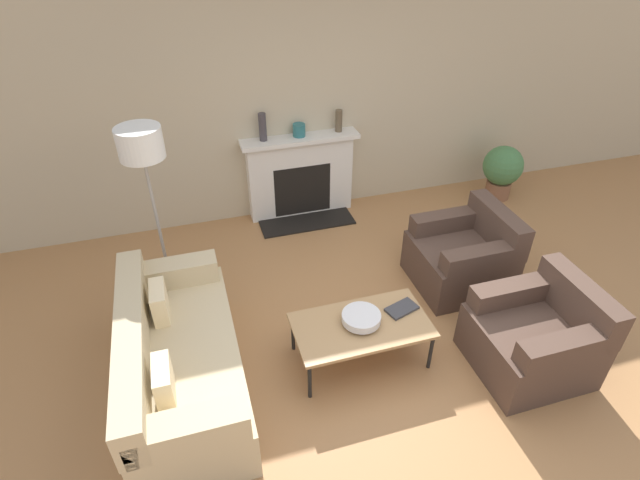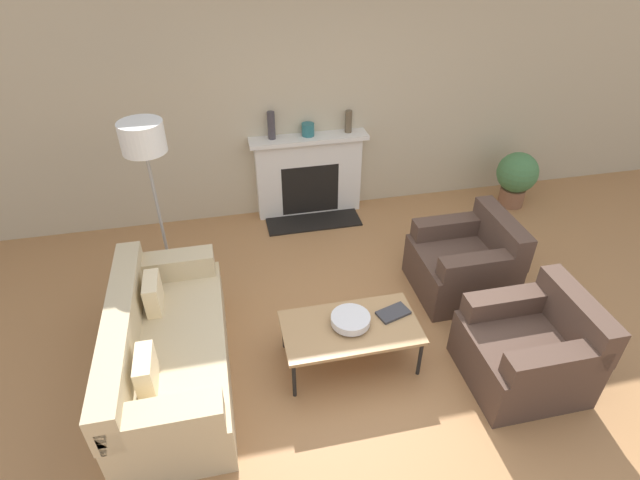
{
  "view_description": "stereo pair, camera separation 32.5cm",
  "coord_description": "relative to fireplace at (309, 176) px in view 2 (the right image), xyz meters",
  "views": [
    {
      "loc": [
        -1.53,
        -2.62,
        3.34
      ],
      "look_at": [
        -0.35,
        1.32,
        0.45
      ],
      "focal_mm": 28.0,
      "sensor_mm": 36.0,
      "label": 1
    },
    {
      "loc": [
        -1.22,
        -2.7,
        3.34
      ],
      "look_at": [
        -0.35,
        1.32,
        0.45
      ],
      "focal_mm": 28.0,
      "sensor_mm": 36.0,
      "label": 2
    }
  ],
  "objects": [
    {
      "name": "mantel_vase_center_right",
      "position": [
        0.48,
        0.02,
        0.65
      ],
      "size": [
        0.08,
        0.08,
        0.26
      ],
      "color": "brown",
      "rests_on": "fireplace"
    },
    {
      "name": "couch",
      "position": [
        -1.63,
        -2.37,
        -0.18
      ],
      "size": [
        0.85,
        1.87,
        0.79
      ],
      "rotation": [
        0.0,
        0.0,
        1.57
      ],
      "color": "#CCB78E",
      "rests_on": "ground_plane"
    },
    {
      "name": "book",
      "position": [
        0.25,
        -2.41,
        -0.08
      ],
      "size": [
        0.3,
        0.23,
        0.02
      ],
      "rotation": [
        0.0,
        0.0,
        0.3
      ],
      "color": "#38383D",
      "rests_on": "coffee_table"
    },
    {
      "name": "mantel_vase_center_left",
      "position": [
        -0.0,
        0.02,
        0.59
      ],
      "size": [
        0.14,
        0.14,
        0.14
      ],
      "color": "#28666B",
      "rests_on": "fireplace"
    },
    {
      "name": "bowl",
      "position": [
        -0.14,
        -2.46,
        -0.04
      ],
      "size": [
        0.32,
        0.32,
        0.09
      ],
      "color": "silver",
      "rests_on": "coffee_table"
    },
    {
      "name": "coffee_table",
      "position": [
        -0.14,
        -2.48,
        -0.12
      ],
      "size": [
        1.13,
        0.62,
        0.4
      ],
      "color": "tan",
      "rests_on": "ground_plane"
    },
    {
      "name": "mantel_vase_left",
      "position": [
        -0.42,
        0.02,
        0.68
      ],
      "size": [
        0.09,
        0.09,
        0.32
      ],
      "color": "#3D383D",
      "rests_on": "fireplace"
    },
    {
      "name": "armchair_near",
      "position": [
        1.22,
        -2.95,
        -0.18
      ],
      "size": [
        0.88,
        0.84,
        0.81
      ],
      "rotation": [
        0.0,
        0.0,
        -1.57
      ],
      "color": "#4C382D",
      "rests_on": "ground_plane"
    },
    {
      "name": "wall_back",
      "position": [
        0.21,
        0.15,
        0.95
      ],
      "size": [
        18.0,
        0.06,
        2.9
      ],
      "color": "#BCAD8E",
      "rests_on": "ground_plane"
    },
    {
      "name": "potted_plant",
      "position": [
        2.58,
        -0.38,
        -0.09
      ],
      "size": [
        0.5,
        0.5,
        0.71
      ],
      "color": "brown",
      "rests_on": "ground_plane"
    },
    {
      "name": "armchair_far",
      "position": [
        1.22,
        -1.79,
        -0.18
      ],
      "size": [
        0.88,
        0.84,
        0.81
      ],
      "rotation": [
        0.0,
        0.0,
        -1.57
      ],
      "color": "#4C382D",
      "rests_on": "ground_plane"
    },
    {
      "name": "ground_plane",
      "position": [
        0.21,
        -2.6,
        -0.5
      ],
      "size": [
        18.0,
        18.0,
        0.0
      ],
      "primitive_type": "plane",
      "color": "#A87547"
    },
    {
      "name": "floor_lamp",
      "position": [
        -1.65,
        -1.09,
        0.96
      ],
      "size": [
        0.38,
        0.38,
        1.75
      ],
      "color": "gray",
      "rests_on": "ground_plane"
    },
    {
      "name": "fireplace",
      "position": [
        0.0,
        0.0,
        0.0
      ],
      "size": [
        1.39,
        0.59,
        1.02
      ],
      "color": "silver",
      "rests_on": "ground_plane"
    }
  ]
}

